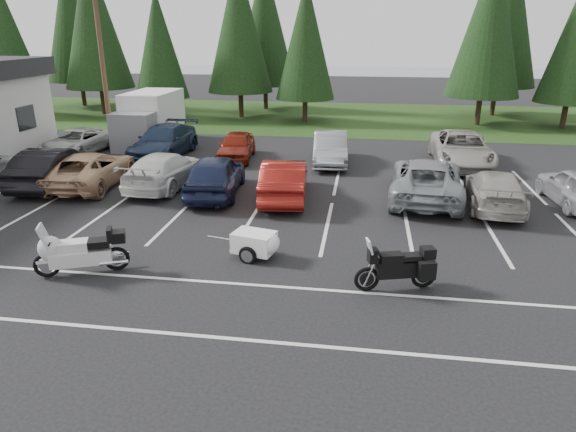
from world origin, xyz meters
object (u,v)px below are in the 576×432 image
Objects in this scene: car_near_6 at (427,179)px; car_far_1 at (164,142)px; touring_motorcycle at (80,248)px; car_near_2 at (91,169)px; car_near_4 at (215,175)px; box_truck at (147,120)px; car_near_5 at (285,179)px; car_far_2 at (236,146)px; car_near_3 at (165,170)px; car_far_3 at (330,148)px; adventure_motorcycle at (396,264)px; car_far_4 at (462,149)px; car_far_0 at (76,142)px; cargo_trailer at (254,245)px; car_near_1 at (53,167)px; utility_pole at (102,60)px; car_near_7 at (495,189)px.

car_near_6 reaches higher than car_far_1.
car_far_1 is 2.00× the size of touring_motorcycle.
car_near_4 reaches higher than car_near_2.
car_far_1 is (1.98, -2.60, -0.66)m from box_truck.
car_far_2 is (-3.45, 6.06, -0.09)m from car_near_5.
car_far_3 reaches higher than car_near_3.
adventure_motorcycle is at bearing 143.29° from car_near_3.
car_far_4 reaches higher than car_far_3.
car_near_4 reaches higher than car_far_1.
car_far_4 is at bearing 0.84° from car_far_3.
car_far_1 is at bearing 5.22° from car_far_0.
touring_motorcycle is (-1.59, -7.48, -0.06)m from car_near_4.
car_near_5 is 10.07m from car_far_4.
car_near_6 is at bearing 63.03° from cargo_trailer.
car_near_1 is (-0.67, -8.37, -0.63)m from box_truck.
car_far_1 is at bearing 174.69° from car_far_2.
car_near_2 is (2.92, -7.66, -3.97)m from utility_pole.
touring_motorcycle is at bearing 99.39° from car_near_3.
car_near_6 reaches higher than car_far_0.
utility_pole is 1.64× the size of car_far_1.
car_near_6 is at bearing -55.47° from car_far_3.
car_near_1 is at bearing -112.48° from car_far_1.
car_near_7 is (7.90, 0.14, -0.09)m from car_near_5.
car_far_1 reaches higher than car_near_3.
car_near_2 is 1.04× the size of car_near_3.
car_near_6 is at bearing -35.65° from car_far_2.
car_near_4 is 6.40m from cargo_trailer.
car_far_2 is 1.71× the size of adventure_motorcycle.
car_near_7 is at bearing -86.81° from car_far_4.
car_near_5 is 0.83× the size of car_near_6.
car_near_1 is at bearing -6.91° from car_near_4.
car_near_1 reaches higher than car_near_4.
car_near_7 is (13.12, -0.72, -0.04)m from car_near_3.
box_truck is 20.54m from adventure_motorcycle.
car_near_1 is 0.99× the size of car_near_3.
car_near_2 is at bearing -98.61° from car_far_1.
utility_pole is 5.96m from car_far_1.
car_near_1 is 12.65m from car_far_3.
utility_pole is 5.26× the size of cargo_trailer.
car_near_4 is (7.15, -0.17, -0.01)m from car_near_1.
car_near_2 is 3.05× the size of cargo_trailer.
car_near_1 is 6.35m from car_far_1.
car_near_4 is 10.73m from car_near_7.
car_near_7 is at bearing -13.25° from car_far_0.
car_near_3 is 1.05× the size of car_far_0.
car_near_3 reaches higher than car_far_0.
car_far_4 is (2.23, 5.68, 0.01)m from car_near_6.
car_far_2 is 1.49× the size of touring_motorcycle.
car_near_6 is at bearing 175.96° from car_near_1.
box_truck is 2.35× the size of adventure_motorcycle.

